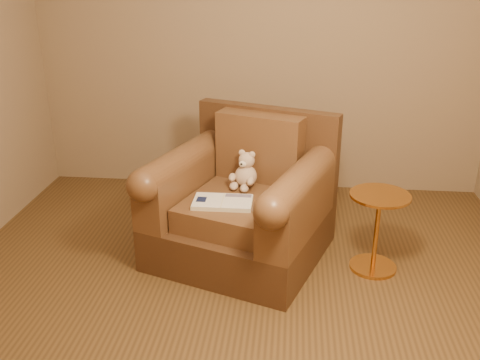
{
  "coord_description": "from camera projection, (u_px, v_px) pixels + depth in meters",
  "views": [
    {
      "loc": [
        0.29,
        -2.74,
        1.98
      ],
      "look_at": [
        -0.04,
        0.61,
        0.61
      ],
      "focal_mm": 40.0,
      "sensor_mm": 36.0,
      "label": 1
    }
  ],
  "objects": [
    {
      "name": "teddy_bear",
      "position": [
        245.0,
        173.0,
        3.82
      ],
      "size": [
        0.2,
        0.23,
        0.27
      ],
      "rotation": [
        0.0,
        0.0,
        -0.42
      ],
      "color": "#CDAC8F",
      "rests_on": "armchair"
    },
    {
      "name": "side_table",
      "position": [
        377.0,
        229.0,
        3.61
      ],
      "size": [
        0.4,
        0.4,
        0.56
      ],
      "color": "#CD8938",
      "rests_on": "floor"
    },
    {
      "name": "guidebook",
      "position": [
        223.0,
        202.0,
        3.58
      ],
      "size": [
        0.4,
        0.24,
        0.03
      ],
      "rotation": [
        0.0,
        0.0,
        0.01
      ],
      "color": "beige",
      "rests_on": "armchair"
    },
    {
      "name": "armchair",
      "position": [
        244.0,
        204.0,
        3.81
      ],
      "size": [
        1.39,
        1.36,
        0.99
      ],
      "rotation": [
        0.0,
        0.0,
        -0.34
      ],
      "color": "#462A17",
      "rests_on": "floor"
    },
    {
      "name": "room",
      "position": [
        237.0,
        20.0,
        2.65
      ],
      "size": [
        4.02,
        4.02,
        2.71
      ],
      "color": "#93795A",
      "rests_on": "ground"
    },
    {
      "name": "floor",
      "position": [
        238.0,
        308.0,
        3.3
      ],
      "size": [
        4.0,
        4.0,
        0.0
      ],
      "primitive_type": "plane",
      "color": "brown",
      "rests_on": "ground"
    }
  ]
}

